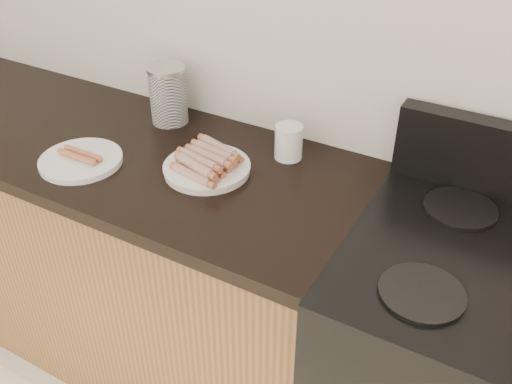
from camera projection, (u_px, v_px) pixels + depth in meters
The scene contains 11 objects.
wall_back at pixel (277, 2), 1.56m from camera, with size 4.00×0.04×2.60m, color silver.
cabinet_base at pixel (67, 232), 2.12m from camera, with size 2.20×0.59×0.86m, color brown.
counter_slab at pixel (41, 125), 1.86m from camera, with size 2.20×0.62×0.04m, color black.
burner_near_left at pixel (422, 293), 1.18m from camera, with size 0.18×0.18×0.01m, color black.
burner_far_left at pixel (460, 208), 1.42m from camera, with size 0.18×0.18×0.01m, color black.
main_plate at pixel (207, 169), 1.59m from camera, with size 0.24×0.24×0.02m, color white.
side_plate at pixel (81, 160), 1.63m from camera, with size 0.24×0.24×0.02m, color silver.
hotdog_pile at pixel (206, 159), 1.57m from camera, with size 0.13×0.20×0.05m.
plain_sausages at pixel (80, 155), 1.62m from camera, with size 0.12×0.04×0.02m.
canister at pixel (168, 95), 1.79m from camera, with size 0.12×0.12×0.19m.
mug at pixel (289, 142), 1.63m from camera, with size 0.08×0.08×0.10m, color white.
Camera 1 is at (0.73, 0.59, 1.76)m, focal length 40.00 mm.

